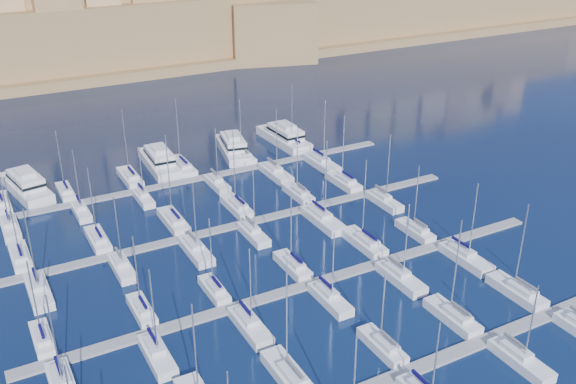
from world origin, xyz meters
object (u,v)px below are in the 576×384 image
sailboat_2 (289,375)px  motor_yacht_a (26,185)px  motor_yacht_b (159,160)px  motor_yacht_d (284,136)px  motor_yacht_c (233,147)px  sailboat_4 (453,316)px

sailboat_2 → motor_yacht_a: sailboat_2 is taller
motor_yacht_a → motor_yacht_b: 26.32m
motor_yacht_a → motor_yacht_b: size_ratio=1.05×
motor_yacht_b → motor_yacht_d: bearing=0.8°
motor_yacht_b → motor_yacht_c: 16.76m
motor_yacht_d → motor_yacht_c: bearing=-177.8°
sailboat_2 → motor_yacht_d: sailboat_2 is taller
sailboat_4 → motor_yacht_d: (12.25, 70.48, 0.97)m
sailboat_2 → motor_yacht_c: 73.71m
sailboat_2 → motor_yacht_a: (-19.10, 69.96, 0.96)m
motor_yacht_c → motor_yacht_d: (13.12, 0.50, -0.00)m
motor_yacht_a → motor_yacht_c: 43.09m
motor_yacht_a → sailboat_4: bearing=-58.0°
motor_yacht_a → motor_yacht_d: bearing=0.2°
motor_yacht_b → motor_yacht_d: same height
motor_yacht_a → motor_yacht_c: same height
motor_yacht_c → sailboat_2: bearing=-109.0°
sailboat_4 → motor_yacht_a: sailboat_4 is taller
motor_yacht_d → sailboat_2: bearing=-117.9°
motor_yacht_c → motor_yacht_d: same height
motor_yacht_a → sailboat_2: bearing=-74.7°
sailboat_2 → motor_yacht_a: size_ratio=0.93×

